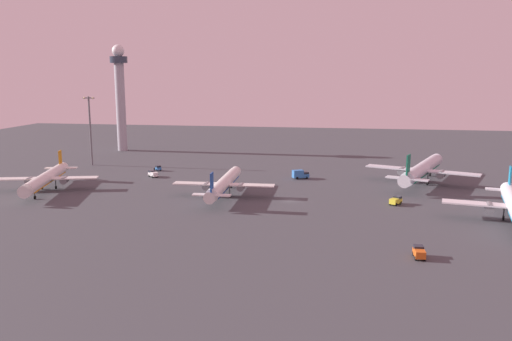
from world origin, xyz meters
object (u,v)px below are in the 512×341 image
maintenance_van (396,200)px  apron_light_east (90,126)px  control_tower (120,91)px  airplane_far_stand (46,178)px  airplane_mid_apron (422,170)px  catering_truck (300,174)px  baggage_tractor (419,252)px  pushback_tug (158,168)px  cargo_loader (153,174)px  airplane_terminal_side (224,184)px

maintenance_van → apron_light_east: 123.07m
control_tower → airplane_far_stand: bearing=-81.8°
airplane_mid_apron → catering_truck: airplane_mid_apron is taller
apron_light_east → maintenance_van: bearing=-22.2°
airplane_mid_apron → baggage_tractor: (-10.78, -74.51, -3.41)m
control_tower → pushback_tug: 65.31m
airplane_far_stand → baggage_tractor: bearing=143.1°
baggage_tractor → maintenance_van: size_ratio=0.92×
cargo_loader → baggage_tractor: (81.01, -70.00, 0.00)m
control_tower → cargo_loader: 75.48m
airplane_far_stand → maintenance_van: airplane_far_stand is taller
control_tower → baggage_tractor: control_tower is taller
control_tower → apron_light_east: size_ratio=1.81×
baggage_tractor → apron_light_east: (-113.60, 89.40, 14.25)m
cargo_loader → airplane_far_stand: bearing=-180.0°
airplane_mid_apron → apron_light_east: (-124.37, 14.89, 10.84)m
airplane_mid_apron → apron_light_east: apron_light_east is taller
cargo_loader → apron_light_east: size_ratio=0.16×
baggage_tractor → maintenance_van: 43.23m
cargo_loader → catering_truck: size_ratio=0.71×
pushback_tug → catering_truck: bearing=127.3°
pushback_tug → cargo_loader: size_ratio=0.80×
control_tower → maintenance_van: 148.79m
control_tower → maintenance_van: bearing=-36.3°
control_tower → airplane_far_stand: 90.06m
airplane_far_stand → airplane_mid_apron: bearing=-179.7°
airplane_terminal_side → catering_truck: (20.20, 29.94, -2.20)m
airplane_mid_apron → control_tower: bearing=177.3°
airplane_far_stand → airplane_mid_apron: size_ratio=0.86×
airplane_mid_apron → maintenance_van: bearing=-89.2°
maintenance_van → apron_light_east: size_ratio=0.17×
control_tower → apron_light_east: bearing=-83.3°
catering_truck → airplane_mid_apron: bearing=62.4°
airplane_terminal_side → cargo_loader: (-31.23, 24.50, -2.60)m
cargo_loader → apron_light_east: bearing=103.0°
airplane_far_stand → maintenance_van: (105.52, -0.77, -2.69)m
airplane_mid_apron → maintenance_van: 33.39m
airplane_mid_apron → baggage_tractor: airplane_mid_apron is taller
airplane_terminal_side → pushback_tug: (-33.58, 36.24, -2.71)m
control_tower → baggage_tractor: (118.37, -129.89, -26.74)m
catering_truck → cargo_loader: bearing=-110.2°
pushback_tug → cargo_loader: (2.34, -11.74, 0.11)m
maintenance_van → cargo_loader: bearing=-166.2°
cargo_loader → maintenance_van: size_ratio=0.96×
baggage_tractor → maintenance_van: (-0.41, 43.23, 0.00)m
maintenance_van → baggage_tractor: bearing=-57.3°
airplane_mid_apron → catering_truck: size_ratio=7.47×
airplane_far_stand → cargo_loader: (24.92, 26.01, -2.69)m
airplane_terminal_side → baggage_tractor: (49.77, -45.50, -2.60)m
control_tower → catering_truck: 107.43m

